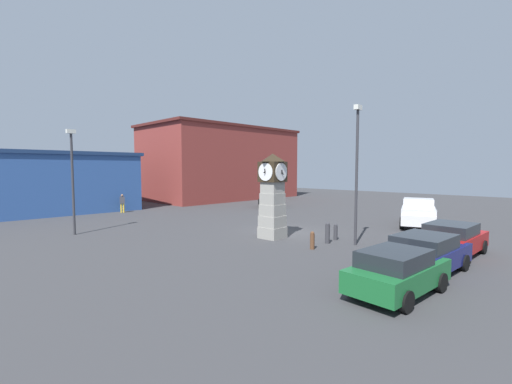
% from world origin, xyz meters
% --- Properties ---
extents(ground_plane, '(79.70, 79.70, 0.00)m').
position_xyz_m(ground_plane, '(0.00, 0.00, 0.00)').
color(ground_plane, '#38383A').
extents(clock_tower, '(1.61, 1.56, 4.83)m').
position_xyz_m(clock_tower, '(-1.86, -0.41, 2.47)').
color(clock_tower, gray).
rests_on(clock_tower, ground_plane).
extents(bollard_near_tower, '(0.22, 0.22, 0.92)m').
position_xyz_m(bollard_near_tower, '(0.07, -3.39, 0.47)').
color(bollard_near_tower, '#333338').
rests_on(bollard_near_tower, ground_plane).
extents(bollard_mid_row, '(0.25, 0.25, 1.13)m').
position_xyz_m(bollard_mid_row, '(-0.99, -3.49, 0.57)').
color(bollard_mid_row, '#333338').
rests_on(bollard_mid_row, ground_plane).
extents(bollard_far_row, '(0.23, 0.23, 0.89)m').
position_xyz_m(bollard_far_row, '(-2.65, -3.59, 0.45)').
color(bollard_far_row, brown).
rests_on(bollard_far_row, ground_plane).
extents(car_navy_sedan, '(4.10, 2.25, 1.46)m').
position_xyz_m(car_navy_sedan, '(-6.07, -8.89, 0.75)').
color(car_navy_sedan, '#19602D').
rests_on(car_navy_sedan, ground_plane).
extents(car_near_tower, '(4.28, 2.37, 1.50)m').
position_xyz_m(car_near_tower, '(-3.00, -8.91, 0.77)').
color(car_near_tower, navy).
rests_on(car_near_tower, ground_plane).
extents(car_by_building, '(4.18, 2.32, 1.50)m').
position_xyz_m(car_by_building, '(0.64, -9.04, 0.77)').
color(car_by_building, '#A51111').
rests_on(car_by_building, ground_plane).
extents(car_far_lot, '(4.42, 3.83, 1.52)m').
position_xyz_m(car_far_lot, '(10.17, 9.51, 0.78)').
color(car_far_lot, black).
rests_on(car_far_lot, ground_plane).
extents(pickup_truck, '(5.38, 3.35, 1.85)m').
position_xyz_m(pickup_truck, '(7.77, -5.46, 0.93)').
color(pickup_truck, silver).
rests_on(pickup_truck, ground_plane).
extents(pedestrian_near_bench, '(0.46, 0.38, 1.66)m').
position_xyz_m(pedestrian_near_bench, '(-2.14, 16.66, 0.95)').
color(pedestrian_near_bench, gold).
rests_on(pedestrian_near_bench, ground_plane).
extents(street_lamp_near_road, '(0.50, 0.24, 6.29)m').
position_xyz_m(street_lamp_near_road, '(-9.02, 9.12, 3.64)').
color(street_lamp_near_road, '#333338').
rests_on(street_lamp_near_road, ground_plane).
extents(street_lamp_far_side, '(0.50, 0.24, 7.20)m').
position_xyz_m(street_lamp_far_side, '(-0.37, -4.77, 4.11)').
color(street_lamp_far_side, '#333338').
rests_on(street_lamp_far_side, ground_plane).
extents(warehouse_blue_far, '(19.19, 11.53, 5.43)m').
position_xyz_m(warehouse_blue_far, '(-8.31, 22.87, 2.72)').
color(warehouse_blue_far, '#2D5193').
rests_on(warehouse_blue_far, ground_plane).
extents(storefront_low_left, '(20.12, 12.03, 9.19)m').
position_xyz_m(storefront_low_left, '(13.91, 21.04, 4.61)').
color(storefront_low_left, maroon).
rests_on(storefront_low_left, ground_plane).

